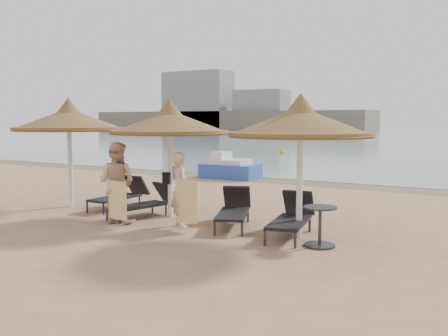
# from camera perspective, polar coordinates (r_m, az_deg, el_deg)

# --- Properties ---
(ground) EXTENTS (160.00, 160.00, 0.00)m
(ground) POSITION_cam_1_polar(r_m,az_deg,el_deg) (12.07, -7.54, -6.62)
(ground) COLOR #A67C5E
(ground) RESTS_ON ground
(wet_sand_strip) EXTENTS (200.00, 1.60, 0.01)m
(wet_sand_strip) POSITION_cam_1_polar(r_m,az_deg,el_deg) (20.18, 9.31, -1.67)
(wet_sand_strip) COLOR brown
(wet_sand_strip) RESTS_ON ground
(far_shore) EXTENTS (150.00, 54.80, 12.00)m
(far_shore) POSITION_cam_1_polar(r_m,az_deg,el_deg) (92.89, 10.56, 5.80)
(far_shore) COLOR #746951
(far_shore) RESTS_ON ground
(palapa_left) EXTENTS (3.18, 3.18, 3.16)m
(palapa_left) POSITION_cam_1_polar(r_m,az_deg,el_deg) (15.05, -17.32, 5.24)
(palapa_left) COLOR white
(palapa_left) RESTS_ON ground
(palapa_center) EXTENTS (3.10, 3.10, 3.08)m
(palapa_center) POSITION_cam_1_polar(r_m,az_deg,el_deg) (12.98, -6.24, 5.16)
(palapa_center) COLOR white
(palapa_center) RESTS_ON ground
(palapa_right) EXTENTS (3.12, 3.12, 3.10)m
(palapa_right) POSITION_cam_1_polar(r_m,az_deg,el_deg) (10.71, 8.72, 5.11)
(palapa_right) COLOR white
(palapa_right) RESTS_ON ground
(lounger_far_left) EXTENTS (0.69, 1.99, 0.89)m
(lounger_far_left) POSITION_cam_1_polar(r_m,az_deg,el_deg) (14.62, -11.60, -2.94)
(lounger_far_left) COLOR #2A2B31
(lounger_far_left) RESTS_ON ground
(lounger_near_left) EXTENTS (1.04, 2.01, 0.86)m
(lounger_near_left) POSITION_cam_1_polar(r_m,az_deg,el_deg) (13.23, -8.82, -3.86)
(lounger_near_left) COLOR #2A2B31
(lounger_near_left) RESTS_ON ground
(lounger_near_right) EXTENTS (1.39, 2.10, 0.90)m
(lounger_near_right) POSITION_cam_1_polar(r_m,az_deg,el_deg) (11.98, 1.14, -4.70)
(lounger_near_right) COLOR #2A2B31
(lounger_near_right) RESTS_ON ground
(lounger_far_right) EXTENTS (1.05, 2.15, 0.92)m
(lounger_far_right) POSITION_cam_1_polar(r_m,az_deg,el_deg) (11.13, 7.79, -5.50)
(lounger_far_right) COLOR #2A2B31
(lounger_far_right) RESTS_ON ground
(side_table) EXTENTS (0.67, 0.67, 0.81)m
(side_table) POSITION_cam_1_polar(r_m,az_deg,el_deg) (10.24, 10.91, -6.72)
(side_table) COLOR #2A2B31
(side_table) RESTS_ON ground
(person_left) EXTENTS (1.19, 0.91, 2.31)m
(person_left) POSITION_cam_1_polar(r_m,az_deg,el_deg) (12.48, -12.20, -0.92)
(person_left) COLOR tan
(person_left) RESTS_ON ground
(person_right) EXTENTS (1.13, 1.05, 2.06)m
(person_right) POSITION_cam_1_polar(r_m,az_deg,el_deg) (11.79, -5.02, -1.80)
(person_right) COLOR tan
(person_right) RESTS_ON ground
(towel_left) EXTENTS (0.65, 0.11, 0.92)m
(towel_left) POSITION_cam_1_polar(r_m,az_deg,el_deg) (12.06, -12.07, -3.65)
(towel_left) COLOR orange
(towel_left) RESTS_ON ground
(towel_right) EXTENTS (0.70, 0.16, 1.00)m
(towel_right) POSITION_cam_1_polar(r_m,az_deg,el_deg) (11.44, -4.32, -3.77)
(towel_right) COLOR orange
(towel_right) RESTS_ON ground
(bag_patterned) EXTENTS (0.28, 0.13, 0.34)m
(bag_patterned) POSITION_cam_1_polar(r_m,az_deg,el_deg) (13.20, -5.71, -0.55)
(bag_patterned) COLOR silver
(bag_patterned) RESTS_ON ground
(bag_dark) EXTENTS (0.22, 0.10, 0.30)m
(bag_dark) POSITION_cam_1_polar(r_m,az_deg,el_deg) (12.94, -6.60, -1.16)
(bag_dark) COLOR black
(bag_dark) RESTS_ON ground
(pedal_boat) EXTENTS (2.48, 1.53, 1.13)m
(pedal_boat) POSITION_cam_1_polar(r_m,az_deg,el_deg) (21.51, 0.67, -0.04)
(pedal_boat) COLOR #2849AD
(pedal_boat) RESTS_ON ground
(buoy_left) EXTENTS (0.35, 0.35, 0.35)m
(buoy_left) POSITION_cam_1_polar(r_m,az_deg,el_deg) (35.86, 6.66, 1.83)
(buoy_left) COLOR #D4A707
(buoy_left) RESTS_ON ground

